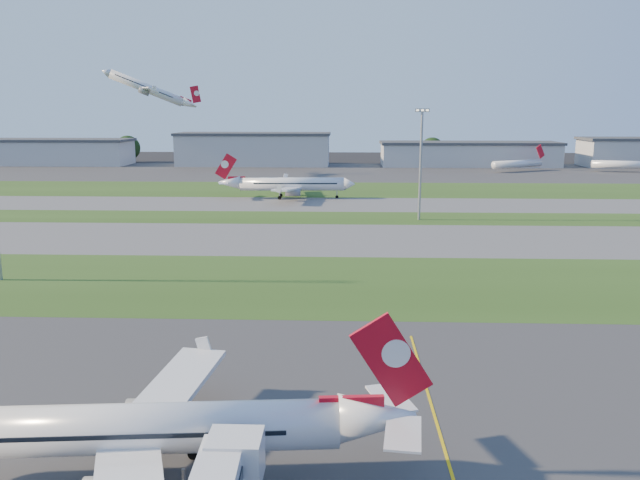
{
  "coord_description": "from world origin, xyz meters",
  "views": [
    {
      "loc": [
        -2.84,
        -37.83,
        25.38
      ],
      "look_at": [
        -6.19,
        50.29,
        7.0
      ],
      "focal_mm": 35.0,
      "sensor_mm": 36.0,
      "label": 1
    }
  ],
  "objects_px": {
    "airliner_taxiing": "(291,184)",
    "mini_jet_far": "(625,164)",
    "light_mast_centre": "(421,157)",
    "airliner_parked": "(146,430)",
    "mini_jet_near": "(518,164)"
  },
  "relations": [
    {
      "from": "airliner_taxiing",
      "to": "mini_jet_far",
      "type": "distance_m",
      "value": 157.43
    },
    {
      "from": "airliner_parked",
      "to": "airliner_taxiing",
      "type": "xyz_separation_m",
      "value": [
        -1.9,
        142.28,
        0.4
      ]
    },
    {
      "from": "airliner_taxiing",
      "to": "mini_jet_far",
      "type": "bearing_deg",
      "value": -149.76
    },
    {
      "from": "mini_jet_near",
      "to": "airliner_taxiing",
      "type": "bearing_deg",
      "value": -165.63
    },
    {
      "from": "airliner_taxiing",
      "to": "mini_jet_far",
      "type": "height_order",
      "value": "airliner_taxiing"
    },
    {
      "from": "airliner_parked",
      "to": "light_mast_centre",
      "type": "relative_size",
      "value": 1.32
    },
    {
      "from": "airliner_taxiing",
      "to": "light_mast_centre",
      "type": "bearing_deg",
      "value": 131.06
    },
    {
      "from": "light_mast_centre",
      "to": "airliner_parked",
      "type": "bearing_deg",
      "value": -106.37
    },
    {
      "from": "airliner_taxiing",
      "to": "light_mast_centre",
      "type": "xyz_separation_m",
      "value": [
        33.28,
        -35.46,
        10.68
      ]
    },
    {
      "from": "airliner_parked",
      "to": "airliner_taxiing",
      "type": "bearing_deg",
      "value": 85.56
    },
    {
      "from": "airliner_parked",
      "to": "light_mast_centre",
      "type": "bearing_deg",
      "value": 68.42
    },
    {
      "from": "airliner_taxiing",
      "to": "mini_jet_near",
      "type": "bearing_deg",
      "value": -138.11
    },
    {
      "from": "airliner_taxiing",
      "to": "light_mast_centre",
      "type": "height_order",
      "value": "light_mast_centre"
    },
    {
      "from": "mini_jet_near",
      "to": "light_mast_centre",
      "type": "bearing_deg",
      "value": -144.27
    },
    {
      "from": "airliner_parked",
      "to": "mini_jet_far",
      "type": "xyz_separation_m",
      "value": [
        131.08,
        226.54,
        -0.45
      ]
    }
  ]
}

